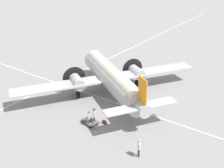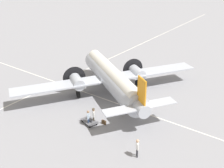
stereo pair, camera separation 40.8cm
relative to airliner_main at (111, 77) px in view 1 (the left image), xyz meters
The scene contains 10 objects.
ground_plane 2.58m from the airliner_main, 33.02° to the right, with size 300.00×300.00×0.00m, color gray.
apron_line_eastwest 2.99m from the airliner_main, 76.58° to the right, with size 120.00×0.16×0.01m.
apron_line_northsouth 8.73m from the airliner_main, behind, with size 0.16×120.00×0.01m.
airliner_main is the anchor object (origin of this frame).
crew_foreground 12.73m from the airliner_main, 42.90° to the right, with size 0.45×0.51×1.87m.
passenger_boarding 7.19m from the airliner_main, 69.13° to the right, with size 0.48×0.43×1.77m.
ramp_agent 7.75m from the airliner_main, 72.20° to the right, with size 0.35×0.56×1.77m.
suitcase_near_door 7.79m from the airliner_main, 71.51° to the right, with size 0.51×0.12×0.48m.
suitcase_upright_spare 7.45m from the airliner_main, 59.94° to the right, with size 0.51×0.18×0.48m.
baggage_cart 7.65m from the airliner_main, 72.45° to the right, with size 2.18×1.67×0.56m.
Camera 1 is at (18.74, -26.48, 16.86)m, focal length 45.00 mm.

